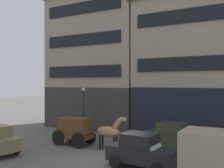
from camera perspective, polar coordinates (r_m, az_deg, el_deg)
name	(u,v)px	position (r m, az deg, el deg)	size (l,w,h in m)	color
ground_plane	(121,162)	(15.65, 1.89, -16.63)	(120.00, 120.00, 0.00)	#605B56
building_far_left	(99,61)	(27.66, -2.75, 5.08)	(10.23, 6.49, 13.64)	#38332D
building_center_left	(189,66)	(24.01, 16.46, 3.86)	(9.07, 6.49, 12.02)	black
cargo_wagon	(75,129)	(19.66, -8.13, -9.69)	(2.91, 1.51, 1.98)	brown
draft_horse	(109,131)	(18.03, -0.55, -10.21)	(2.34, 0.61, 2.30)	#937047
sedan_light	(142,151)	(14.60, 6.44, -14.16)	(3.78, 2.02, 1.83)	black
sedan_parked_curb	(171,136)	(18.72, 12.62, -10.94)	(3.85, 2.19, 1.83)	#2D3823
streetlamp_curbside	(83,104)	(23.58, -6.22, -4.29)	(0.32, 0.32, 4.12)	black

